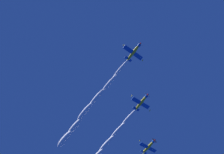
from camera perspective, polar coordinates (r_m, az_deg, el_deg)
The scene contains 4 objects.
airplane_lead at distance 93.14m, azimuth 4.63°, elevation 5.33°, with size 8.21×7.72×3.40m.
airplane_left_wingman at distance 98.22m, azimuth 6.23°, elevation -5.26°, with size 8.17×7.73×3.56m.
airplane_right_wingman at distance 108.69m, azimuth 7.74°, elevation -14.28°, with size 8.33×7.68×3.01m.
smoke_trail_lead at distance 99.76m, azimuth -6.21°, elevation -8.15°, with size 2.47×42.43×3.93m.
Camera 1 is at (21.73, 12.36, 1.64)m, focal length 43.50 mm.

